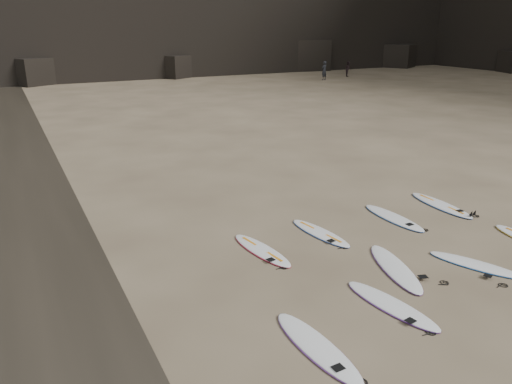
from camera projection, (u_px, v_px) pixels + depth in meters
ground at (434, 270)px, 12.20m from camera, size 240.00×240.00×0.00m
surfboard_0 at (317, 346)px, 9.28m from camera, size 0.73×2.57×0.09m
surfboard_1 at (391, 305)px, 10.64m from camera, size 0.95×2.51×0.09m
surfboard_2 at (395, 268)px, 12.23m from camera, size 1.39×2.70×0.09m
surfboard_3 at (475, 264)px, 12.41m from camera, size 1.44×2.31×0.08m
surfboard_5 at (262, 250)px, 13.19m from camera, size 0.90×2.46×0.09m
surfboard_6 at (320, 233)px, 14.26m from camera, size 0.86×2.42×0.09m
surfboard_7 at (394, 217)px, 15.35m from camera, size 0.63×2.52×0.09m
surfboard_8 at (441, 205)px, 16.40m from camera, size 0.78×2.69×0.10m
person_a at (324, 71)px, 50.85m from camera, size 0.79×0.63×1.88m
person_b at (348, 69)px, 54.22m from camera, size 0.94×0.98×1.60m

